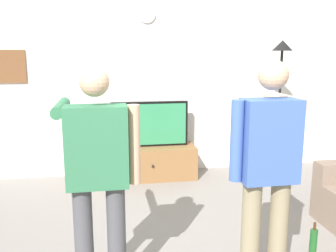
{
  "coord_description": "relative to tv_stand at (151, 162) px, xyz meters",
  "views": [
    {
      "loc": [
        -0.64,
        -2.52,
        1.81
      ],
      "look_at": [
        -0.01,
        1.2,
        1.05
      ],
      "focal_mm": 39.57,
      "sensor_mm": 36.0,
      "label": 1
    }
  ],
  "objects": [
    {
      "name": "beverage_bottle",
      "position": [
        1.19,
        -2.33,
        -0.1
      ],
      "size": [
        0.07,
        0.07,
        0.32
      ],
      "color": "#1E5923",
      "rests_on": "ground_plane"
    },
    {
      "name": "back_wall",
      "position": [
        0.02,
        0.35,
        1.12
      ],
      "size": [
        6.4,
        0.1,
        2.7
      ],
      "primitive_type": "cube",
      "color": "silver",
      "rests_on": "ground_plane"
    },
    {
      "name": "television",
      "position": [
        0.0,
        0.05,
        0.56
      ],
      "size": [
        1.1,
        0.07,
        0.65
      ],
      "color": "black",
      "rests_on": "tv_stand"
    },
    {
      "name": "person_standing_nearer_lamp",
      "position": [
        -0.69,
        -2.51,
        0.74
      ],
      "size": [
        0.62,
        0.78,
        1.71
      ],
      "color": "#4C4C51",
      "rests_on": "ground_plane"
    },
    {
      "name": "tv_stand",
      "position": [
        0.0,
        0.0,
        0.0
      ],
      "size": [
        1.3,
        0.52,
        0.47
      ],
      "color": "olive",
      "rests_on": "ground_plane"
    },
    {
      "name": "wall_clock",
      "position": [
        0.0,
        0.29,
        2.1
      ],
      "size": [
        0.25,
        0.03,
        0.25
      ],
      "primitive_type": "cylinder",
      "rotation": [
        1.57,
        0.0,
        0.0
      ],
      "color": "white"
    },
    {
      "name": "person_standing_nearer_couch",
      "position": [
        0.52,
        -2.71,
        0.76
      ],
      "size": [
        0.58,
        0.78,
        1.76
      ],
      "color": "gray",
      "rests_on": "ground_plane"
    },
    {
      "name": "floor_lamp",
      "position": [
        1.76,
        -0.37,
        1.17
      ],
      "size": [
        0.32,
        0.32,
        1.96
      ],
      "color": "black",
      "rests_on": "ground_plane"
    }
  ]
}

